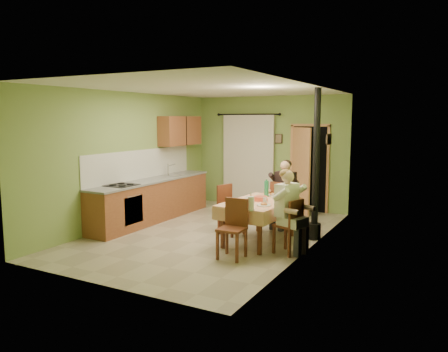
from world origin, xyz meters
The scene contains 17 objects.
floor centered at (0.00, 0.00, 0.00)m, with size 4.00×6.00×0.01m, color tan.
room_shell centered at (0.00, 0.00, 1.82)m, with size 4.04×6.04×2.82m.
kitchen_run centered at (-1.71, 0.40, 0.48)m, with size 0.64×3.64×1.56m.
upper_cabinets centered at (-1.82, 1.70, 1.95)m, with size 0.35×1.40×0.70m, color brown.
curtain centered at (-0.55, 2.90, 1.26)m, with size 1.70×0.07×2.22m.
doorway centered at (0.99, 2.84, 1.05)m, with size 0.96×0.61×2.15m.
dining_table centered at (1.06, -0.05, 0.38)m, with size 1.08×1.69×0.76m.
tableware centered at (1.08, -0.15, 0.81)m, with size 0.74×1.63×0.33m.
chair_far centered at (1.13, 1.02, 0.29)m, with size 0.50×0.50×0.99m.
chair_near centered at (1.06, -1.12, 0.29)m, with size 0.41×0.41×0.96m.
chair_right centered at (1.77, -0.47, 0.29)m, with size 0.47×0.47×0.93m.
chair_left centered at (0.36, 0.18, 0.29)m, with size 0.50×0.50×0.97m.
man_far centered at (1.14, 1.04, 0.88)m, with size 0.63×0.53×1.39m.
man_right centered at (1.76, -0.47, 0.88)m, with size 0.57×0.64×1.39m.
stove_flue centered at (1.90, 0.60, 1.02)m, with size 0.24×0.24×2.80m.
picture_back centered at (0.25, 2.97, 1.75)m, with size 0.19×0.03×0.23m, color black.
picture_right centered at (1.97, 1.20, 1.85)m, with size 0.03×0.31×0.21m, color brown.
Camera 1 is at (4.17, -7.22, 2.24)m, focal length 35.00 mm.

